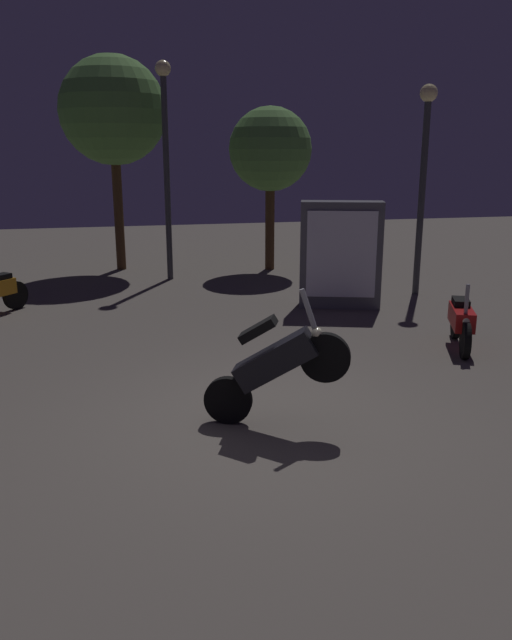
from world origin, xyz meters
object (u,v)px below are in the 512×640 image
object	(u,v)px
streetlamp_near	(166,144)
kiosk_billboard	(341,255)
streetlamp_far	(424,162)
motorcycle_black_foreground	(275,365)
motorcycle_red_parked_right	(461,321)

from	to	relation	value
streetlamp_near	kiosk_billboard	distance (m)	5.17
streetlamp_near	streetlamp_far	world-z (taller)	streetlamp_near
motorcycle_black_foreground	kiosk_billboard	world-z (taller)	kiosk_billboard
kiosk_billboard	motorcycle_black_foreground	bearing A→B (deg)	80.13
motorcycle_black_foreground	motorcycle_red_parked_right	size ratio (longest dim) A/B	1.04
motorcycle_red_parked_right	streetlamp_near	world-z (taller)	streetlamp_near
streetlamp_near	kiosk_billboard	bearing A→B (deg)	-49.49
kiosk_billboard	streetlamp_far	bearing A→B (deg)	-142.65
motorcycle_red_parked_right	streetlamp_far	xyz separation A→B (m)	(1.11, 3.76, 2.38)
streetlamp_near	motorcycle_red_parked_right	bearing A→B (deg)	-58.74
motorcycle_red_parked_right	kiosk_billboard	world-z (taller)	kiosk_billboard
motorcycle_red_parked_right	streetlamp_near	xyz separation A→B (m)	(-4.00, 6.59, 2.74)
motorcycle_black_foreground	motorcycle_red_parked_right	world-z (taller)	motorcycle_black_foreground
streetlamp_near	kiosk_billboard	xyz separation A→B (m)	(3.06, -3.58, -2.13)
streetlamp_near	streetlamp_far	xyz separation A→B (m)	(5.11, -2.83, -0.37)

